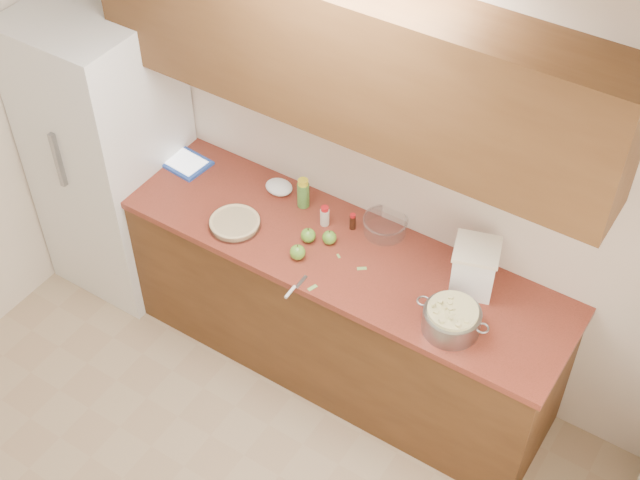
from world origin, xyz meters
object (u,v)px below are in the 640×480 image
Objects in this scene: colander at (452,319)px; tablet at (185,163)px; pie at (235,223)px; flour_canister at (474,267)px.

colander reaches higher than tablet.
flour_canister is (1.22, 0.28, 0.11)m from pie.
tablet is at bearing -179.02° from flour_canister.
pie is 1.26m from flour_canister.
flour_canister is at bearing 13.13° from pie.
pie is at bearing 179.51° from colander.
pie is 1.01× the size of flour_canister.
tablet is (-1.76, -0.03, -0.13)m from flour_canister.
flour_canister reaches higher than colander.
pie is 0.96× the size of tablet.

